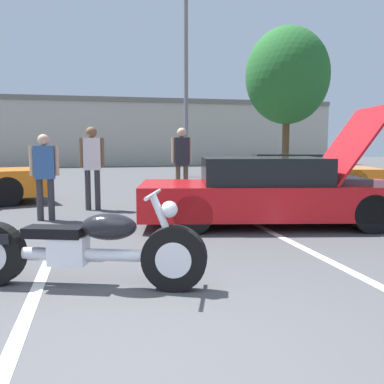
% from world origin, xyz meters
% --- Properties ---
extents(ground_plane, '(80.00, 80.00, 0.00)m').
position_xyz_m(ground_plane, '(0.00, 0.00, 0.00)').
color(ground_plane, '#474749').
extents(parking_stripe_middle, '(0.12, 5.49, 0.01)m').
position_xyz_m(parking_stripe_middle, '(-0.82, 1.83, 0.00)').
color(parking_stripe_middle, white).
rests_on(parking_stripe_middle, ground).
extents(parking_stripe_back, '(0.12, 5.49, 0.01)m').
position_xyz_m(parking_stripe_back, '(2.49, 1.83, 0.00)').
color(parking_stripe_back, white).
rests_on(parking_stripe_back, ground).
extents(far_building, '(32.00, 4.20, 4.40)m').
position_xyz_m(far_building, '(0.00, 27.34, 2.34)').
color(far_building, '#B2AD9E').
rests_on(far_building, ground).
extents(light_pole, '(1.21, 0.28, 8.85)m').
position_xyz_m(light_pole, '(3.63, 15.51, 4.81)').
color(light_pole, slate).
rests_on(light_pole, ground).
extents(tree_background, '(3.77, 3.77, 6.65)m').
position_xyz_m(tree_background, '(8.29, 15.75, 4.47)').
color(tree_background, brown).
rests_on(tree_background, ground).
extents(motorcycle, '(2.38, 1.02, 0.95)m').
position_xyz_m(motorcycle, '(-0.38, 1.68, 0.39)').
color(motorcycle, black).
rests_on(motorcycle, ground).
extents(show_car_hood_open, '(4.82, 2.59, 2.06)m').
position_xyz_m(show_car_hood_open, '(2.78, 4.37, 0.58)').
color(show_car_hood_open, red).
rests_on(show_car_hood_open, ground).
extents(parked_car_right_row, '(5.00, 3.14, 1.13)m').
position_xyz_m(parked_car_right_row, '(5.51, 9.12, 0.56)').
color(parked_car_right_row, orange).
rests_on(parked_car_right_row, ground).
extents(spectator_near_motorcycle, '(0.52, 0.24, 1.82)m').
position_xyz_m(spectator_near_motorcycle, '(1.88, 8.00, 1.09)').
color(spectator_near_motorcycle, brown).
rests_on(spectator_near_motorcycle, ground).
extents(spectator_by_show_car, '(0.52, 0.23, 1.77)m').
position_xyz_m(spectator_by_show_car, '(-0.31, 6.79, 1.06)').
color(spectator_by_show_car, '#333338').
rests_on(spectator_by_show_car, ground).
extents(spectator_midground, '(0.52, 0.21, 1.59)m').
position_xyz_m(spectator_midground, '(-1.16, 5.68, 0.94)').
color(spectator_midground, '#333338').
rests_on(spectator_midground, ground).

